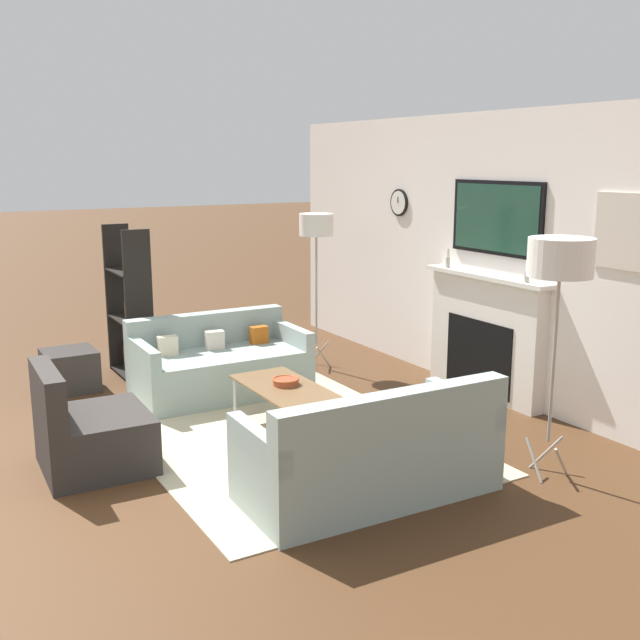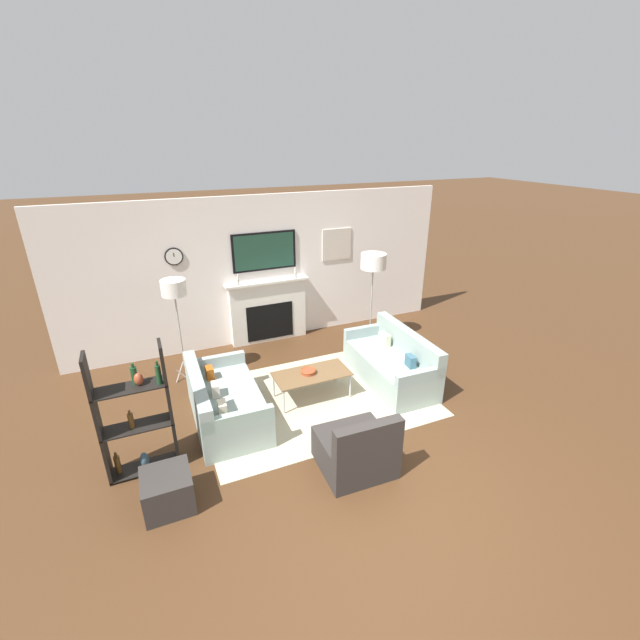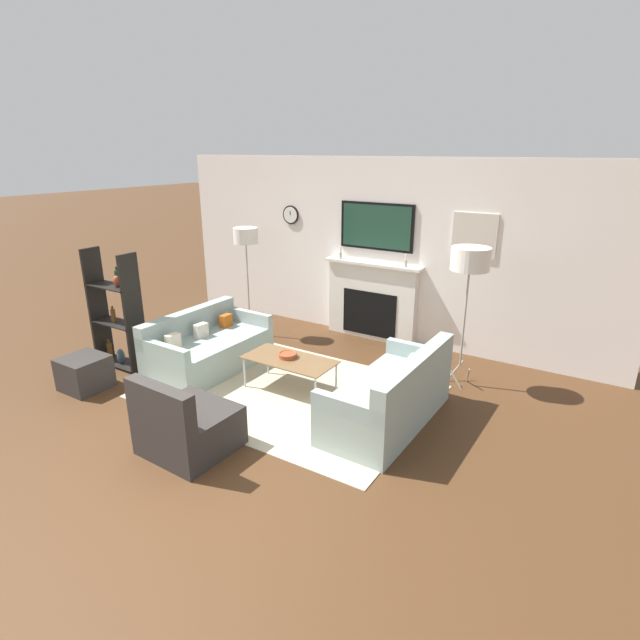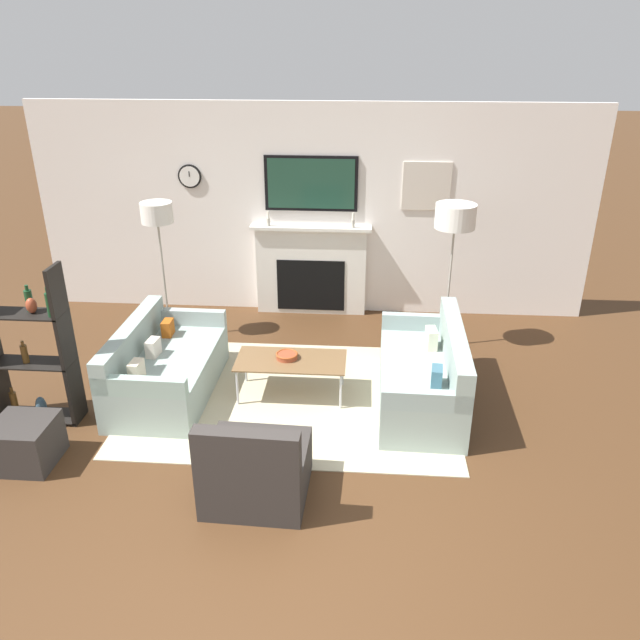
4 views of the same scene
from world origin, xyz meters
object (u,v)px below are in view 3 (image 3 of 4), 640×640
Objects in this scene: couch_right at (391,398)px; floor_lamp_left at (246,238)px; couch_left at (207,349)px; ottoman at (85,373)px; decorative_bowl at (288,355)px; floor_lamp_right at (470,260)px; coffee_table at (289,361)px; armchair at (186,426)px; shelf_unit at (116,314)px.

floor_lamp_left is at bearing 156.60° from couch_right.
ottoman is (-0.85, -1.24, -0.07)m from couch_left.
couch_right is at bearing 19.35° from ottoman.
floor_lamp_right reaches higher than decorative_bowl.
decorative_bowl is (-0.04, 0.03, 0.06)m from coffee_table.
floor_lamp_left is at bearing 118.82° from armchair.
coffee_table is at bearing 30.67° from ottoman.
couch_right is 3.50× the size of ottoman.
floor_lamp_right is at bearing 24.56° from shelf_unit.
floor_lamp_right reaches higher than couch_right.
decorative_bowl reaches higher than ottoman.
armchair reaches higher than ottoman.
ottoman is at bearing -146.68° from floor_lamp_right.
floor_lamp_left is 2.91m from ottoman.
couch_right is 1.57× the size of coffee_table.
couch_right is 7.77× the size of decorative_bowl.
couch_right reaches higher than decorative_bowl.
ottoman is at bearing 171.72° from armchair.
coffee_table is 2.53m from ottoman.
armchair is 3.67× the size of decorative_bowl.
couch_left is at bearing -156.58° from floor_lamp_right.
decorative_bowl is 0.13× the size of floor_lamp_left.
ottoman is (-3.52, -1.24, -0.09)m from couch_right.
decorative_bowl is 2.51m from ottoman.
armchair is 0.48× the size of floor_lamp_right.
armchair is 2.09m from ottoman.
couch_right is at bearing -0.02° from couch_left.
coffee_table is at bearing -32.52° from decorative_bowl.
floor_lamp_right is (3.36, 0.00, 0.04)m from floor_lamp_left.
floor_lamp_left is 3.40× the size of ottoman.
floor_lamp_right reaches higher than shelf_unit.
decorative_bowl is (-1.40, 0.08, 0.15)m from couch_right.
decorative_bowl is (0.05, 1.61, 0.18)m from armchair.
couch_right is 3.73m from ottoman.
armchair is 2.52m from shelf_unit.
couch_left is 1.04× the size of shelf_unit.
floor_lamp_left reaches higher than coffee_table.
floor_lamp_right reaches higher than armchair.
armchair is 0.49× the size of floor_lamp_left.
shelf_unit is at bearing -164.80° from decorative_bowl.
floor_lamp_right is (1.74, 1.23, 1.13)m from decorative_bowl.
shelf_unit is 0.89m from ottoman.
decorative_bowl is 0.14× the size of shelf_unit.
shelf_unit is at bearing -152.30° from couch_left.
armchair is (-1.45, -1.54, -0.02)m from couch_right.
couch_right is 1.41m from decorative_bowl.
couch_right is at bearing 46.64° from armchair.
floor_lamp_left reaches higher than decorative_bowl.
armchair is 3.61m from floor_lamp_right.
ottoman is at bearing -73.43° from shelf_unit.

